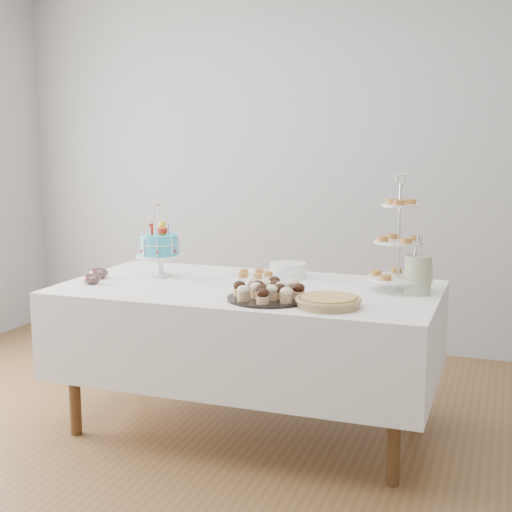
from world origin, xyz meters
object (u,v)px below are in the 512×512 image
(jam_bowl_a, at_px, (92,279))
(utensil_pitcher, at_px, (418,273))
(birthday_cake, at_px, (160,257))
(tiered_stand, at_px, (399,243))
(jam_bowl_b, at_px, (99,273))
(table, at_px, (248,329))
(cupcake_tray, at_px, (269,291))
(plate_stack, at_px, (288,270))
(pastry_plate, at_px, (254,275))
(pie, at_px, (328,301))

(jam_bowl_a, distance_m, utensil_pitcher, 1.67)
(birthday_cake, bearing_deg, jam_bowl_a, -147.90)
(tiered_stand, bearing_deg, jam_bowl_b, -171.71)
(tiered_stand, bearing_deg, table, -167.87)
(cupcake_tray, relative_size, plate_stack, 1.96)
(tiered_stand, height_order, utensil_pitcher, tiered_stand)
(tiered_stand, distance_m, utensil_pitcher, 0.18)
(table, height_order, tiered_stand, tiered_stand)
(jam_bowl_a, bearing_deg, cupcake_tray, -2.51)
(plate_stack, bearing_deg, utensil_pitcher, -15.56)
(jam_bowl_a, height_order, utensil_pitcher, utensil_pitcher)
(jam_bowl_b, bearing_deg, pastry_plate, 20.31)
(table, distance_m, pie, 0.64)
(birthday_cake, bearing_deg, tiered_stand, -18.20)
(pie, height_order, pastry_plate, pie)
(pie, distance_m, pastry_plate, 0.76)
(cupcake_tray, relative_size, jam_bowl_a, 4.22)
(birthday_cake, xyz_separation_m, cupcake_tray, (0.76, -0.36, -0.06))
(plate_stack, relative_size, utensil_pitcher, 0.69)
(utensil_pitcher, bearing_deg, cupcake_tray, -140.14)
(birthday_cake, height_order, plate_stack, birthday_cake)
(tiered_stand, height_order, plate_stack, tiered_stand)
(birthday_cake, distance_m, pie, 1.13)
(tiered_stand, height_order, jam_bowl_a, tiered_stand)
(pie, bearing_deg, cupcake_tray, 170.95)
(cupcake_tray, xyz_separation_m, jam_bowl_a, (-0.99, 0.04, -0.02))
(pastry_plate, relative_size, jam_bowl_a, 2.75)
(pastry_plate, bearing_deg, table, -78.05)
(pie, xyz_separation_m, utensil_pitcher, (0.34, 0.42, 0.08))
(pie, bearing_deg, jam_bowl_b, 170.10)
(plate_stack, bearing_deg, pastry_plate, -150.71)
(pie, xyz_separation_m, jam_bowl_a, (-1.29, 0.09, -0.00))
(table, relative_size, pie, 6.37)
(birthday_cake, relative_size, cupcake_tray, 1.00)
(birthday_cake, height_order, utensil_pitcher, birthday_cake)
(birthday_cake, bearing_deg, plate_stack, -3.15)
(pie, relative_size, pastry_plate, 1.18)
(cupcake_tray, bearing_deg, plate_stack, 98.30)
(jam_bowl_a, bearing_deg, pie, -4.03)
(jam_bowl_a, relative_size, utensil_pitcher, 0.32)
(tiered_stand, relative_size, jam_bowl_b, 5.70)
(jam_bowl_a, bearing_deg, jam_bowl_b, 108.15)
(table, xyz_separation_m, tiered_stand, (0.74, 0.16, 0.47))
(cupcake_tray, height_order, pie, cupcake_tray)
(birthday_cake, bearing_deg, utensil_pitcher, -20.32)
(tiered_stand, xyz_separation_m, jam_bowl_b, (-1.58, -0.23, -0.21))
(jam_bowl_a, bearing_deg, utensil_pitcher, 11.26)
(jam_bowl_a, height_order, jam_bowl_b, jam_bowl_b)
(birthday_cake, bearing_deg, cupcake_tray, -46.06)
(plate_stack, bearing_deg, birthday_cake, -162.32)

